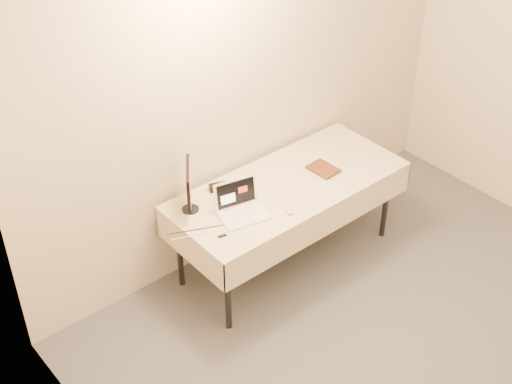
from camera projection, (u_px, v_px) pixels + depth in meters
back_wall at (250, 89)px, 5.27m from camera, size 4.00×0.10×2.70m
table at (288, 191)px, 5.38m from camera, size 1.86×0.81×0.74m
laptop at (240, 206)px, 5.03m from camera, size 0.38×0.33×0.23m
monitor at (189, 186)px, 4.96m from camera, size 0.22×0.30×0.36m
book at (316, 162)px, 5.38m from camera, size 0.17×0.03×0.23m
alarm_clock at (218, 187)px, 5.27m from camera, size 0.14×0.10×0.05m
clicker at (289, 211)px, 5.06m from camera, size 0.07×0.10×0.02m
paper_form at (324, 170)px, 5.49m from camera, size 0.13×0.26×0.00m
usb_dongle at (222, 236)px, 4.84m from camera, size 0.06×0.03×0.01m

